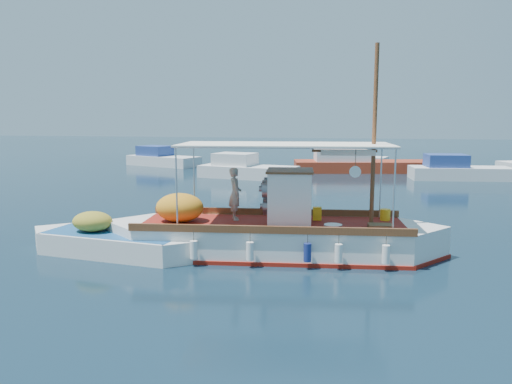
# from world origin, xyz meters

# --- Properties ---
(ground) EXTENTS (160.00, 160.00, 0.00)m
(ground) POSITION_xyz_m (0.00, 0.00, 0.00)
(ground) COLOR black
(ground) RESTS_ON ground
(fishing_caique) EXTENTS (10.04, 3.44, 6.15)m
(fishing_caique) POSITION_xyz_m (-0.82, -0.49, 0.54)
(fishing_caique) COLOR white
(fishing_caique) RESTS_ON ground
(dinghy) EXTENTS (5.68, 2.17, 1.40)m
(dinghy) POSITION_xyz_m (-5.33, -1.40, 0.29)
(dinghy) COLOR white
(dinghy) RESTS_ON ground
(bg_boat_nw) EXTENTS (6.71, 3.70, 1.80)m
(bg_boat_nw) POSITION_xyz_m (-5.46, 17.31, 0.49)
(bg_boat_nw) COLOR silver
(bg_boat_nw) RESTS_ON ground
(bg_boat_n) EXTENTS (10.04, 4.50, 1.80)m
(bg_boat_n) POSITION_xyz_m (1.78, 22.41, 0.49)
(bg_boat_n) COLOR #9E311A
(bg_boat_n) RESTS_ON ground
(bg_boat_ne) EXTENTS (6.37, 2.83, 1.80)m
(bg_boat_ne) POSITION_xyz_m (8.02, 19.11, 0.49)
(bg_boat_ne) COLOR silver
(bg_boat_ne) RESTS_ON ground
(bg_boat_far_w) EXTENTS (6.64, 4.43, 1.80)m
(bg_boat_far_w) POSITION_xyz_m (-13.96, 24.03, 0.49)
(bg_boat_far_w) COLOR silver
(bg_boat_far_w) RESTS_ON ground
(bg_boat_far_n) EXTENTS (5.60, 3.37, 1.80)m
(bg_boat_far_n) POSITION_xyz_m (1.32, 26.84, 0.49)
(bg_boat_far_n) COLOR silver
(bg_boat_far_n) RESTS_ON ground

